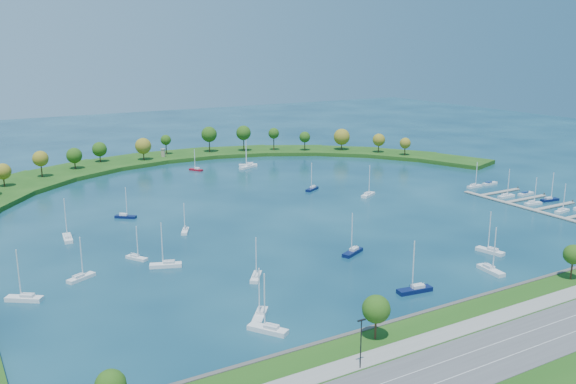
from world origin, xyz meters
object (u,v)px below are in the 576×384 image
docked_boat_6 (533,202)px  moored_boat_2 (490,250)px  moored_boat_6 (81,276)px  moored_boat_9 (256,276)px  docked_boat_11 (490,183)px  moored_boat_1 (136,257)px  moored_boat_10 (125,216)px  moored_boat_17 (268,328)px  dock_system (562,212)px  moored_boat_15 (247,166)px  moored_boat_5 (368,194)px  docked_boat_7 (550,199)px  docked_boat_9 (526,194)px  docked_boat_8 (506,195)px  moored_boat_4 (24,297)px  moored_boat_14 (185,230)px  moored_boat_8 (353,251)px  moored_boat_3 (68,237)px  moored_boat_16 (312,188)px  docked_boat_4 (562,210)px  moored_boat_11 (248,164)px  moored_boat_7 (166,264)px  moored_boat_0 (415,289)px  moored_boat_13 (491,269)px  moored_boat_12 (196,169)px  docked_boat_10 (475,186)px  harbor_tower (163,153)px  moored_boat_18 (260,314)px

docked_boat_6 → moored_boat_2: bearing=-143.5°
moored_boat_6 → moored_boat_2: bearing=-46.9°
moored_boat_9 → docked_boat_11: (142.04, 45.85, -0.29)m
moored_boat_1 → moored_boat_9: (23.20, -31.30, 0.03)m
moored_boat_2 → moored_boat_9: moored_boat_2 is taller
moored_boat_10 → moored_boat_17: size_ratio=0.84×
dock_system → moored_boat_15: moored_boat_15 is taller
moored_boat_5 → docked_boat_7: size_ratio=1.11×
dock_system → docked_boat_9: size_ratio=10.02×
moored_boat_15 → docked_boat_8: size_ratio=1.19×
moored_boat_4 → moored_boat_17: bearing=169.7°
moored_boat_10 → moored_boat_14: 29.97m
moored_boat_10 → docked_boat_6: 156.43m
dock_system → moored_boat_8: (-95.07, 2.71, 0.58)m
docked_boat_9 → moored_boat_3: bearing=164.9°
docked_boat_11 → moored_boat_16: bearing=153.8°
moored_boat_14 → docked_boat_6: docked_boat_6 is taller
moored_boat_9 → moored_boat_10: size_ratio=1.01×
moored_boat_5 → docked_boat_4: moored_boat_5 is taller
dock_system → moored_boat_8: bearing=178.4°
moored_boat_4 → moored_boat_2: bearing=-159.3°
moored_boat_1 → docked_boat_11: (165.24, 14.55, -0.26)m
moored_boat_2 → moored_boat_11: size_ratio=0.93×
moored_boat_7 → moored_boat_10: 55.39m
moored_boat_6 → moored_boat_0: bearing=-62.7°
moored_boat_0 → moored_boat_5: moored_boat_0 is taller
moored_boat_5 → docked_boat_6: bearing=-70.4°
moored_boat_15 → docked_boat_6: (64.26, -120.77, -0.10)m
moored_boat_3 → moored_boat_14: (35.67, -11.66, -0.09)m
moored_boat_7 → moored_boat_8: (52.23, -18.18, -0.01)m
moored_boat_15 → moored_boat_3: bearing=12.8°
moored_boat_1 → moored_boat_14: (22.03, 17.53, -0.00)m
moored_boat_6 → moored_boat_13: bearing=-54.4°
docked_boat_11 → moored_boat_3: bearing=172.3°
moored_boat_5 → docked_boat_8: size_ratio=1.09×
moored_boat_11 → moored_boat_17: size_ratio=1.02×
moored_boat_13 → moored_boat_15: (7.03, 162.78, 0.03)m
moored_boat_6 → moored_boat_12: moored_boat_6 is taller
moored_boat_9 → docked_boat_10: bearing=-34.7°
harbor_tower → moored_boat_10: bearing=-116.5°
moored_boat_0 → docked_boat_9: bearing=-145.7°
moored_boat_5 → moored_boat_18: (-92.59, -78.54, -0.02)m
moored_boat_17 → docked_boat_8: size_ratio=1.15×
moored_boat_15 → docked_boat_4: moored_boat_15 is taller
moored_boat_3 → moored_boat_8: size_ratio=1.05×
moored_boat_0 → moored_boat_13: size_ratio=1.05×
moored_boat_10 → moored_boat_11: bearing=76.4°
moored_boat_18 → moored_boat_1: bearing=-127.4°
moored_boat_8 → moored_boat_5: bearing=-156.1°
moored_boat_9 → moored_boat_14: moored_boat_9 is taller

